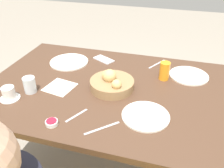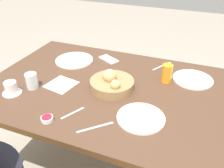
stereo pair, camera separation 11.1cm
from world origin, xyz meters
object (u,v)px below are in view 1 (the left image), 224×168
bread_basket (112,83)px  coffee_cup (9,94)px  cell_phone (104,60)px  plate_near_right (69,62)px  knife_silver (102,128)px  water_tumbler (30,85)px  fork_silver (157,64)px  juice_glass (165,71)px  spoon_coffee (77,115)px  plate_far_center (146,116)px  jam_bowl_berry (52,123)px  napkin (60,87)px  plate_near_left (189,76)px

bread_basket → coffee_cup: size_ratio=2.38×
bread_basket → cell_phone: size_ratio=1.54×
plate_near_right → knife_silver: 0.73m
bread_basket → water_tumbler: bearing=20.3°
water_tumbler → fork_silver: 0.86m
juice_glass → spoon_coffee: juice_glass is taller
plate_far_center → juice_glass: (-0.05, -0.40, 0.05)m
juice_glass → jam_bowl_berry: bearing=50.9°
plate_near_right → jam_bowl_berry: jam_bowl_berry is taller
jam_bowl_berry → juice_glass: bearing=-129.1°
plate_far_center → bread_basket: bearing=-40.9°
plate_near_right → knife_silver: plate_near_right is taller
plate_near_right → knife_silver: (-0.44, 0.58, -0.00)m
juice_glass → spoon_coffee: (0.38, 0.49, -0.06)m
spoon_coffee → cell_phone: bearing=-84.5°
napkin → fork_silver: bearing=-138.2°
bread_basket → plate_near_right: bearing=-32.1°
bread_basket → cell_phone: bread_basket is taller
plate_near_right → fork_silver: size_ratio=1.65×
cell_phone → plate_far_center: bearing=125.6°
bread_basket → plate_near_right: bread_basket is taller
plate_far_center → spoon_coffee: 0.34m
plate_near_left → plate_near_right: bearing=2.3°
water_tumbler → napkin: 0.17m
water_tumbler → napkin: water_tumbler is taller
jam_bowl_berry → fork_silver: jam_bowl_berry is taller
juice_glass → jam_bowl_berry: 0.75m
bread_basket → plate_far_center: bearing=139.1°
bread_basket → jam_bowl_berry: (0.19, 0.38, -0.03)m
spoon_coffee → cell_phone: 0.64m
cell_phone → fork_silver: bearing=-173.8°
plate_far_center → fork_silver: (0.01, -0.59, -0.00)m
fork_silver → bread_basket: bearing=60.5°
plate_near_left → fork_silver: bearing=-27.9°
bread_basket → juice_glass: bread_basket is taller
bread_basket → plate_near_right: 0.46m
jam_bowl_berry → knife_silver: bearing=-170.5°
coffee_cup → plate_near_right: bearing=-104.2°
napkin → knife_silver: bearing=142.7°
fork_silver → cell_phone: 0.38m
juice_glass → napkin: size_ratio=0.62×
plate_near_right → plate_far_center: bearing=144.3°
plate_near_right → plate_far_center: size_ratio=1.13×
plate_near_left → cell_phone: (0.60, -0.07, -0.00)m
water_tumbler → plate_near_right: bearing=-97.6°
juice_glass → fork_silver: (0.06, -0.19, -0.06)m
plate_near_left → napkin: bearing=25.5°
fork_silver → knife_silver: same height
fork_silver → napkin: 0.70m
plate_near_right → coffee_cup: (0.13, 0.50, 0.03)m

